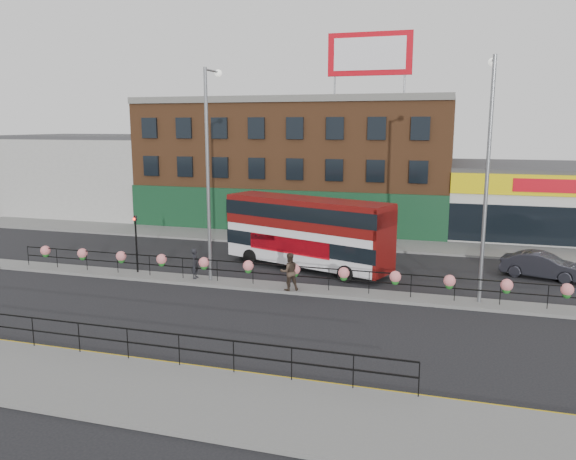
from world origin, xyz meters
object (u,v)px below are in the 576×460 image
(car, at_px, (542,265))
(lamp_column_west, at_px, (210,157))
(lamp_column_east, at_px, (488,159))
(pedestrian_a, at_px, (195,263))
(double_decker_bus, at_px, (307,226))
(pedestrian_b, at_px, (289,272))

(car, relative_size, lamp_column_west, 0.41)
(lamp_column_east, bearing_deg, lamp_column_west, -179.69)
(pedestrian_a, relative_size, lamp_column_west, 0.15)
(lamp_column_east, bearing_deg, car, 58.26)
(double_decker_bus, distance_m, pedestrian_b, 5.13)
(lamp_column_east, bearing_deg, pedestrian_a, -178.78)
(lamp_column_west, bearing_deg, pedestrian_a, -165.35)
(double_decker_bus, relative_size, pedestrian_b, 5.46)
(double_decker_bus, height_order, lamp_column_west, lamp_column_west)
(pedestrian_b, bearing_deg, pedestrian_a, -38.57)
(pedestrian_a, distance_m, lamp_column_west, 5.76)
(pedestrian_b, relative_size, lamp_column_west, 0.17)
(car, height_order, lamp_column_east, lamp_column_east)
(pedestrian_b, bearing_deg, lamp_column_east, 155.10)
(lamp_column_west, bearing_deg, car, 18.44)
(pedestrian_b, xyz_separation_m, lamp_column_west, (-4.55, 0.93, 5.54))
(double_decker_bus, xyz_separation_m, pedestrian_b, (0.36, -4.91, -1.43))
(double_decker_bus, xyz_separation_m, lamp_column_west, (-4.19, -3.98, 4.11))
(lamp_column_west, height_order, lamp_column_east, lamp_column_east)
(car, relative_size, pedestrian_b, 2.37)
(double_decker_bus, xyz_separation_m, pedestrian_a, (-5.08, -4.22, -1.57))
(double_decker_bus, height_order, lamp_column_east, lamp_column_east)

